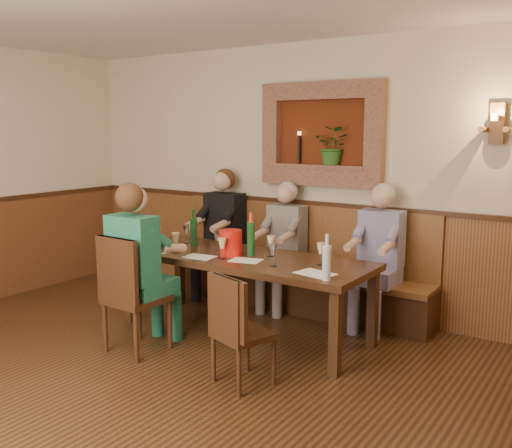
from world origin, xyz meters
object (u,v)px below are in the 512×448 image
at_px(wine_bottle_green_b, 194,231).
at_px(dining_table, 244,264).
at_px(person_bench_left, 220,245).
at_px(water_bottle, 327,262).
at_px(person_chair_front, 142,281).
at_px(person_bench_right, 377,270).
at_px(spittoon_bucket, 231,243).
at_px(chair_near_right, 241,352).
at_px(wine_bottle_green_a, 251,238).
at_px(person_bench_mid, 282,258).
at_px(bench, 295,278).
at_px(chair_near_left, 135,318).

bearing_deg(wine_bottle_green_b, dining_table, -6.98).
bearing_deg(person_bench_left, water_bottle, -31.22).
xyz_separation_m(person_chair_front, water_bottle, (1.56, 0.43, 0.29)).
distance_m(person_chair_front, water_bottle, 1.64).
distance_m(dining_table, person_bench_left, 1.25).
bearing_deg(person_bench_right, spittoon_bucket, -140.38).
height_order(dining_table, person_bench_right, person_bench_right).
xyz_separation_m(chair_near_right, wine_bottle_green_a, (-0.55, 0.94, 0.66)).
distance_m(person_bench_mid, water_bottle, 1.66).
bearing_deg(dining_table, person_bench_left, 137.87).
bearing_deg(water_bottle, bench, 128.42).
bearing_deg(spittoon_bucket, water_bottle, -14.51).
xyz_separation_m(chair_near_left, person_bench_left, (-0.39, 1.70, 0.31)).
height_order(chair_near_right, person_bench_mid, person_bench_mid).
xyz_separation_m(bench, chair_near_left, (-0.54, -1.81, -0.03)).
xyz_separation_m(spittoon_bucket, water_bottle, (1.13, -0.29, 0.03)).
distance_m(person_bench_mid, wine_bottle_green_a, 0.87).
height_order(bench, water_bottle, water_bottle).
relative_size(person_bench_left, person_bench_mid, 1.08).
relative_size(wine_bottle_green_a, wine_bottle_green_b, 1.07).
height_order(dining_table, chair_near_left, chair_near_left).
bearing_deg(person_bench_mid, chair_near_right, -68.07).
bearing_deg(person_chair_front, person_bench_mid, 74.77).
bearing_deg(wine_bottle_green_a, chair_near_right, -59.34).
bearing_deg(wine_bottle_green_a, water_bottle, -22.00).
height_order(dining_table, water_bottle, water_bottle).
bearing_deg(person_bench_right, wine_bottle_green_a, -139.41).
bearing_deg(person_bench_mid, wine_bottle_green_b, -127.03).
relative_size(bench, chair_near_right, 3.50).
height_order(person_bench_mid, wine_bottle_green_a, person_bench_mid).
distance_m(chair_near_left, spittoon_bucket, 1.08).
distance_m(person_bench_right, spittoon_bucket, 1.42).
distance_m(bench, chair_near_right, 1.92).
bearing_deg(person_chair_front, chair_near_left, -90.49).
bearing_deg(bench, dining_table, -90.00).
bearing_deg(person_bench_right, chair_near_left, -131.31).
distance_m(wine_bottle_green_b, water_bottle, 1.74).
relative_size(person_bench_mid, person_chair_front, 0.93).
relative_size(chair_near_left, spittoon_bucket, 4.35).
distance_m(person_chair_front, wine_bottle_green_a, 1.06).
height_order(chair_near_right, spittoon_bucket, spittoon_bucket).
relative_size(wine_bottle_green_a, water_bottle, 1.10).
xyz_separation_m(person_bench_left, spittoon_bucket, (0.81, -0.89, 0.26)).
height_order(person_bench_mid, water_bottle, person_bench_mid).
bearing_deg(chair_near_right, chair_near_left, -163.17).
bearing_deg(person_bench_mid, wine_bottle_green_a, -80.00).
height_order(chair_near_left, person_bench_mid, person_bench_mid).
distance_m(person_bench_right, wine_bottle_green_b, 1.82).
xyz_separation_m(person_bench_mid, wine_bottle_green_a, (0.14, -0.79, 0.35)).
xyz_separation_m(chair_near_left, person_chair_front, (0.00, 0.09, 0.31)).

